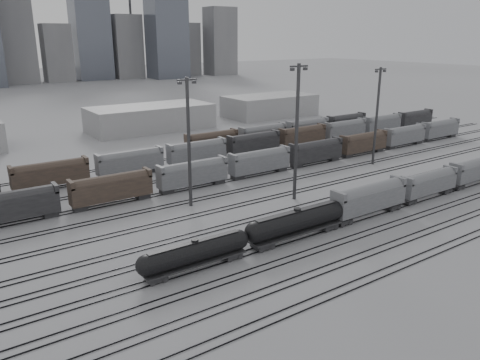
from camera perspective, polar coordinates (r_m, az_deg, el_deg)
ground at (r=77.67m, az=11.86°, el=-5.81°), size 900.00×900.00×0.00m
tracks at (r=89.66m, az=3.83°, el=-2.26°), size 220.00×71.50×0.16m
tank_car_a at (r=62.82m, az=-5.48°, el=-8.81°), size 16.62×2.77×4.11m
tank_car_b at (r=72.08m, az=6.94°, el=-5.07°), size 18.93×3.16×4.68m
hopper_car_a at (r=82.86m, az=15.45°, el=-2.03°), size 15.74×3.13×5.63m
hopper_car_b at (r=96.01m, az=22.00°, el=-0.27°), size 14.23×2.83×5.09m
hopper_car_c at (r=109.28m, az=26.70°, el=1.21°), size 14.74×2.93×5.27m
light_mast_b at (r=82.99m, az=-6.26°, el=4.86°), size 3.71×0.59×23.19m
light_mast_c at (r=86.65m, az=6.92°, el=6.09°), size 4.04×0.65×25.25m
light_mast_d at (r=115.90m, az=16.34°, el=7.71°), size 3.69×0.59×23.04m
bg_string_near at (r=104.52m, az=2.40°, el=2.14°), size 151.00×3.00×5.60m
bg_string_mid at (r=122.78m, az=1.67°, el=4.41°), size 151.00×3.00×5.60m
bg_string_far at (r=139.53m, az=5.57°, el=5.88°), size 66.00×3.00×5.60m
warehouse_mid at (r=158.90m, az=-10.83°, el=7.46°), size 40.00×18.00×8.00m
warehouse_right at (r=184.43m, az=3.66°, el=9.03°), size 35.00×18.00×8.00m
skyline at (r=334.85m, az=-24.58°, el=16.48°), size 316.00×22.40×95.00m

